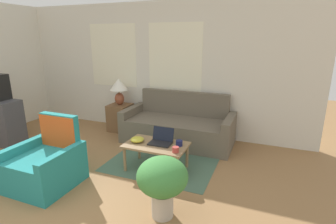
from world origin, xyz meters
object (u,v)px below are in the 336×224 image
cup_navy (179,143)px  potted_plant (162,180)px  armchair (47,165)px  couch (179,127)px  laptop (161,140)px  coffee_table (156,147)px  cup_yellow (176,150)px  table_lamp (119,88)px  snack_bowl (137,139)px

cup_navy → potted_plant: 1.04m
cup_navy → armchair: bearing=-147.4°
couch → laptop: size_ratio=6.19×
cup_navy → coffee_table: bearing=-168.2°
coffee_table → cup_yellow: bearing=-23.5°
table_lamp → coffee_table: 2.02m
coffee_table → snack_bowl: size_ratio=4.50×
potted_plant → couch: bearing=105.0°
laptop → potted_plant: bearing=-66.1°
couch → cup_navy: bearing=-70.0°
armchair → table_lamp: bearing=95.9°
snack_bowl → laptop: bearing=13.6°
laptop → cup_navy: 0.28m
armchair → potted_plant: (1.71, -0.05, 0.18)m
cup_yellow → armchair: bearing=-154.3°
armchair → snack_bowl: (0.90, 0.89, 0.17)m
table_lamp → cup_yellow: bearing=-39.2°
coffee_table → potted_plant: 1.09m
couch → potted_plant: 2.22m
armchair → potted_plant: 1.72m
cup_yellow → potted_plant: size_ratio=0.13×
coffee_table → laptop: (0.05, 0.06, 0.10)m
armchair → cup_yellow: 1.74m
table_lamp → snack_bowl: size_ratio=2.69×
cup_navy → cup_yellow: size_ratio=1.05×
snack_bowl → armchair: bearing=-135.3°
armchair → cup_yellow: armchair is taller
laptop → potted_plant: (0.45, -1.02, -0.01)m
cup_yellow → potted_plant: potted_plant is taller
couch → laptop: (0.12, -1.11, 0.18)m
table_lamp → snack_bowl: 1.81m
couch → cup_yellow: couch is taller
table_lamp → coffee_table: size_ratio=0.60×
cup_yellow → snack_bowl: bearing=168.4°
table_lamp → cup_navy: size_ratio=5.66×
couch → cup_navy: size_ratio=21.06×
snack_bowl → potted_plant: bearing=-49.2°
table_lamp → coffee_table: (1.43, -1.30, -0.57)m
coffee_table → armchair: bearing=-142.8°
coffee_table → snack_bowl: snack_bowl is taller
cup_navy → cup_yellow: (0.03, -0.23, -0.00)m
cup_navy → potted_plant: (0.17, -1.03, 0.00)m
armchair → laptop: size_ratio=2.74×
laptop → snack_bowl: bearing=-166.4°
couch → armchair: 2.38m
table_lamp → cup_navy: table_lamp is taller
table_lamp → cup_yellow: size_ratio=5.92×
snack_bowl → cup_yellow: bearing=-11.6°
snack_bowl → potted_plant: potted_plant is taller
cup_yellow → couch: bearing=107.8°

